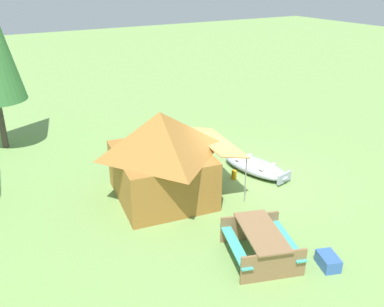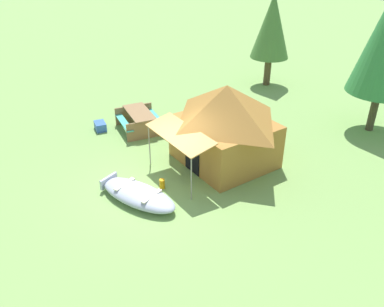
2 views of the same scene
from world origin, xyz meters
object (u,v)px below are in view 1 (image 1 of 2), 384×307
picnic_table (261,241)px  cooler_box (328,261)px  canvas_cabin_tent (161,154)px  beached_rowboat (256,166)px  fuel_can (234,175)px

picnic_table → cooler_box: (-1.06, -1.15, -0.32)m
canvas_cabin_tent → cooler_box: 5.40m
picnic_table → cooler_box: picnic_table is taller
beached_rowboat → canvas_cabin_tent: size_ratio=0.68×
canvas_cabin_tent → fuel_can: bearing=-93.1°
beached_rowboat → picnic_table: bearing=143.2°
beached_rowboat → canvas_cabin_tent: bearing=88.3°
beached_rowboat → canvas_cabin_tent: (0.11, 3.49, 1.18)m
fuel_can → cooler_box: bearing=171.3°
picnic_table → fuel_can: bearing=-26.9°
cooler_box → picnic_table: bearing=47.4°
canvas_cabin_tent → cooler_box: bearing=-159.5°
beached_rowboat → canvas_cabin_tent: canvas_cabin_tent is taller
beached_rowboat → canvas_cabin_tent: 3.69m
beached_rowboat → picnic_table: size_ratio=1.26×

